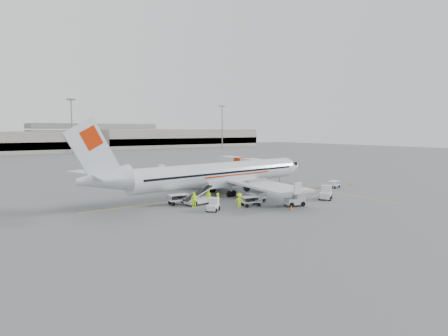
{
  "coord_description": "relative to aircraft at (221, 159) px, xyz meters",
  "views": [
    {
      "loc": [
        -32.34,
        -44.21,
        9.52
      ],
      "look_at": [
        0.0,
        2.0,
        3.8
      ],
      "focal_mm": 30.0,
      "sensor_mm": 36.0,
      "label": 1
    }
  ],
  "objects": [
    {
      "name": "crew_a",
      "position": [
        -5.54,
        -7.46,
        -4.45
      ],
      "size": [
        0.76,
        0.8,
        1.84
      ],
      "primitive_type": "imported",
      "rotation": [
        0.0,
        0.0,
        0.9
      ],
      "color": "#C0F50F",
      "rests_on": "ground"
    },
    {
      "name": "tug_mid",
      "position": [
        2.91,
        -12.14,
        -4.44
      ],
      "size": [
        2.68,
        1.92,
        1.87
      ],
      "primitive_type": null,
      "rotation": [
        0.0,
        0.0,
        -0.24
      ],
      "color": "silver",
      "rests_on": "ground"
    },
    {
      "name": "cart_loaded_b",
      "position": [
        -1.68,
        -9.07,
        -4.75
      ],
      "size": [
        2.62,
        1.89,
        1.24
      ],
      "primitive_type": null,
      "rotation": [
        0.0,
        0.0,
        -0.22
      ],
      "color": "silver",
      "rests_on": "ground"
    },
    {
      "name": "cart_empty_b",
      "position": [
        19.03,
        -5.34,
        -4.78
      ],
      "size": [
        2.49,
        1.79,
        1.18
      ],
      "primitive_type": null,
      "rotation": [
        0.0,
        0.0,
        0.22
      ],
      "color": "silver",
      "rests_on": "ground"
    },
    {
      "name": "aircraft",
      "position": [
        0.0,
        0.0,
        0.0
      ],
      "size": [
        41.82,
        34.28,
        10.74
      ],
      "primitive_type": null,
      "rotation": [
        0.0,
        0.0,
        0.1
      ],
      "color": "silver",
      "rests_on": "ground"
    },
    {
      "name": "mast_center",
      "position": [
        6.36,
        117.14,
        5.63
      ],
      "size": [
        3.2,
        1.2,
        22.0
      ],
      "primitive_type": null,
      "color": "slate",
      "rests_on": "ground"
    },
    {
      "name": "parking_garage",
      "position": [
        26.36,
        159.14,
        1.63
      ],
      "size": [
        62.0,
        24.0,
        14.0
      ],
      "primitive_type": null,
      "color": "slate",
      "rests_on": "ground"
    },
    {
      "name": "stripe_cross",
      "position": [
        15.36,
        -8.86,
        -5.37
      ],
      "size": [
        0.2,
        20.0,
        0.01
      ],
      "primitive_type": "cube",
      "color": "yellow",
      "rests_on": "ground"
    },
    {
      "name": "treeline",
      "position": [
        1.36,
        174.14,
        -2.37
      ],
      "size": [
        300.0,
        3.0,
        6.0
      ],
      "primitive_type": null,
      "color": "black",
      "rests_on": "ground"
    },
    {
      "name": "crew_b",
      "position": [
        -4.81,
        -4.09,
        -4.49
      ],
      "size": [
        0.97,
        1.06,
        1.76
      ],
      "primitive_type": "imported",
      "rotation": [
        0.0,
        0.0,
        -1.12
      ],
      "color": "#C0F50F",
      "rests_on": "ground"
    },
    {
      "name": "cart_loaded_a",
      "position": [
        -8.64,
        -2.86,
        -4.71
      ],
      "size": [
        2.71,
        1.8,
        1.33
      ],
      "primitive_type": null,
      "rotation": [
        0.0,
        0.0,
        -0.12
      ],
      "color": "silver",
      "rests_on": "ground"
    },
    {
      "name": "tug_fore",
      "position": [
        9.7,
        -11.41,
        -4.43
      ],
      "size": [
        2.81,
        2.49,
        1.89
      ],
      "primitive_type": null,
      "rotation": [
        0.0,
        0.0,
        0.57
      ],
      "color": "silver",
      "rests_on": "ground"
    },
    {
      "name": "ground",
      "position": [
        1.36,
        -0.86,
        -5.37
      ],
      "size": [
        360.0,
        360.0,
        0.0
      ],
      "primitive_type": "plane",
      "color": "#56595B"
    },
    {
      "name": "cone_nose",
      "position": [
        24.14,
        -4.9,
        -5.06
      ],
      "size": [
        0.39,
        0.39,
        0.63
      ],
      "primitive_type": "cone",
      "color": "orange",
      "rests_on": "ground"
    },
    {
      "name": "crew_c",
      "position": [
        -3.51,
        -9.12,
        -4.45
      ],
      "size": [
        1.28,
        1.35,
        1.84
      ],
      "primitive_type": "imported",
      "rotation": [
        0.0,
        0.0,
        2.25
      ],
      "color": "#C0F50F",
      "rests_on": "ground"
    },
    {
      "name": "belt_loader",
      "position": [
        -6.31,
        -4.3,
        -3.97
      ],
      "size": [
        5.42,
        2.72,
        2.81
      ],
      "primitive_type": null,
      "rotation": [
        0.0,
        0.0,
        0.15
      ],
      "color": "silver",
      "rests_on": "ground"
    },
    {
      "name": "cone_stbd",
      "position": [
        1.05,
        -13.4,
        -5.09
      ],
      "size": [
        0.34,
        0.34,
        0.56
      ],
      "primitive_type": "cone",
      "color": "orange",
      "rests_on": "ground"
    },
    {
      "name": "jet_bridge",
      "position": [
        11.29,
        9.39,
        -3.12
      ],
      "size": [
        4.59,
        17.34,
        4.5
      ],
      "primitive_type": null,
      "rotation": [
        0.0,
        0.0,
        -0.08
      ],
      "color": "silver",
      "rests_on": "ground"
    },
    {
      "name": "cart_empty_a",
      "position": [
        0.41,
        -7.66,
        -4.7
      ],
      "size": [
        2.92,
        2.25,
        1.34
      ],
      "primitive_type": null,
      "rotation": [
        0.0,
        0.0,
        0.32
      ],
      "color": "silver",
      "rests_on": "ground"
    },
    {
      "name": "cone_port",
      "position": [
        1.86,
        15.9,
        -5.09
      ],
      "size": [
        0.34,
        0.34,
        0.56
      ],
      "primitive_type": "cone",
      "color": "orange",
      "rests_on": "ground"
    },
    {
      "name": "tug_aft",
      "position": [
        -7.14,
        -8.74,
        -4.62
      ],
      "size": [
        2.2,
        2.11,
        1.5
      ],
      "primitive_type": null,
      "rotation": [
        0.0,
        0.0,
        0.7
      ],
      "color": "silver",
      "rests_on": "ground"
    },
    {
      "name": "crew_d",
      "position": [
        -7.77,
        -5.47,
        -4.42
      ],
      "size": [
        1.16,
        0.6,
        1.9
      ],
      "primitive_type": "imported",
      "rotation": [
        0.0,
        0.0,
        3.27
      ],
      "color": "#C0F50F",
      "rests_on": "ground"
    },
    {
      "name": "terminal_east",
      "position": [
        71.36,
        144.14,
        -0.37
      ],
      "size": [
        90.0,
        26.0,
        10.0
      ],
      "primitive_type": null,
      "color": "gray",
      "rests_on": "ground"
    },
    {
      "name": "stripe_lead",
      "position": [
        1.36,
        -0.86,
        -5.37
      ],
      "size": [
        44.0,
        0.2,
        0.01
      ],
      "primitive_type": "cube",
      "color": "yellow",
      "rests_on": "ground"
    },
    {
      "name": "mast_east",
      "position": [
        81.36,
        117.14,
        5.63
      ],
      "size": [
        3.2,
        1.2,
        22.0
      ],
      "primitive_type": null,
      "color": "slate",
      "rests_on": "ground"
    }
  ]
}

